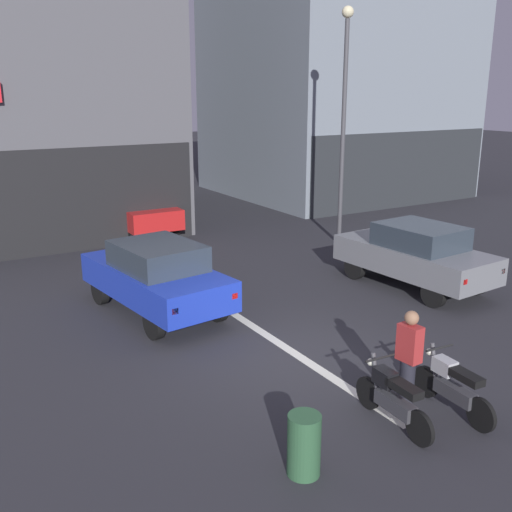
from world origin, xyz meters
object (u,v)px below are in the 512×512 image
car_grey_parked_kerbside (415,253)px  motorcycle_silver_row_left_mid (452,385)px  car_red_down_street (138,208)px  motorcycle_black_row_leftmost (393,397)px  person_by_motorcycles (408,361)px  street_lamp (344,106)px  trash_bin (304,445)px  car_blue_crossing_near (156,275)px

car_grey_parked_kerbside → motorcycle_silver_row_left_mid: car_grey_parked_kerbside is taller
car_red_down_street → motorcycle_black_row_leftmost: bearing=-94.5°
person_by_motorcycles → street_lamp: bearing=56.9°
car_red_down_street → person_by_motorcycles: person_by_motorcycles is taller
car_grey_parked_kerbside → person_by_motorcycles: bearing=-136.6°
person_by_motorcycles → trash_bin: bearing=-168.6°
car_grey_parked_kerbside → trash_bin: bearing=-145.1°
motorcycle_silver_row_left_mid → car_grey_parked_kerbside: bearing=49.7°
car_blue_crossing_near → person_by_motorcycles: (1.73, -5.99, -0.03)m
car_red_down_street → trash_bin: 14.44m
person_by_motorcycles → motorcycle_silver_row_left_mid: bearing=-33.9°
street_lamp → car_red_down_street: bearing=136.6°
motorcycle_silver_row_left_mid → person_by_motorcycles: bearing=146.1°
car_red_down_street → person_by_motorcycles: 13.69m
motorcycle_silver_row_left_mid → street_lamp: bearing=60.6°
car_grey_parked_kerbside → motorcycle_black_row_leftmost: bearing=-138.2°
person_by_motorcycles → car_grey_parked_kerbside: bearing=43.4°
car_blue_crossing_near → car_red_down_street: (2.36, 7.69, 0.00)m
car_grey_parked_kerbside → motorcycle_black_row_leftmost: (-5.04, -4.51, -0.43)m
car_blue_crossing_near → trash_bin: bearing=-94.8°
car_blue_crossing_near → motorcycle_black_row_leftmost: (1.26, -6.17, -0.43)m
car_blue_crossing_near → car_grey_parked_kerbside: 6.52m
person_by_motorcycles → trash_bin: person_by_motorcycles is taller
car_red_down_street → street_lamp: size_ratio=0.56×
car_red_down_street → street_lamp: 7.89m
car_blue_crossing_near → motorcycle_silver_row_left_mid: bearing=-70.1°
car_blue_crossing_near → car_grey_parked_kerbside: (6.30, -1.66, 0.00)m
car_grey_parked_kerbside → street_lamp: bearing=75.2°
car_red_down_street → street_lamp: street_lamp is taller
car_blue_crossing_near → street_lamp: size_ratio=0.59×
motorcycle_black_row_leftmost → person_by_motorcycles: size_ratio=1.00×
car_grey_parked_kerbside → person_by_motorcycles: size_ratio=2.52×
street_lamp → person_by_motorcycles: (-5.77, -8.83, -3.54)m
car_grey_parked_kerbside → motorcycle_silver_row_left_mid: 6.20m
street_lamp → motorcycle_black_row_leftmost: 11.65m
car_blue_crossing_near → motorcycle_silver_row_left_mid: (2.31, -6.38, -0.43)m
motorcycle_silver_row_left_mid → trash_bin: (-2.85, -0.07, -0.03)m
street_lamp → motorcycle_silver_row_left_mid: (-5.18, -9.22, -3.94)m
motorcycle_black_row_leftmost → trash_bin: 1.83m
car_grey_parked_kerbside → person_by_motorcycles: 6.30m
person_by_motorcycles → car_red_down_street: bearing=87.4°
car_grey_parked_kerbside → car_red_down_street: size_ratio=1.02×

